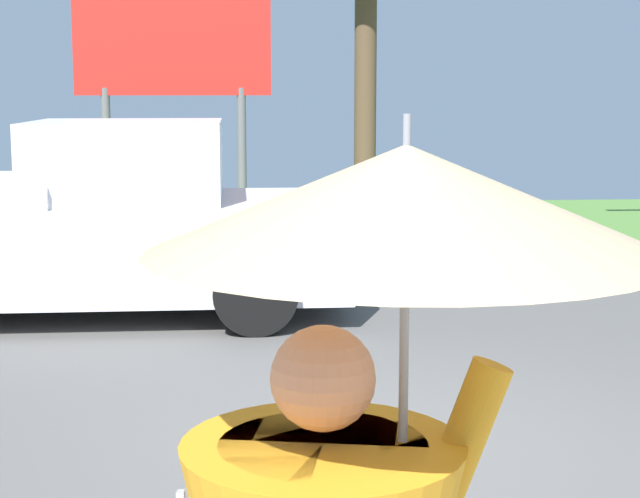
{
  "coord_description": "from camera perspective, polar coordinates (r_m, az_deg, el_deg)",
  "views": [
    {
      "loc": [
        -0.96,
        -5.9,
        2.18
      ],
      "look_at": [
        -0.39,
        1.0,
        1.1
      ],
      "focal_mm": 57.68,
      "sensor_mm": 36.0,
      "label": 1
    }
  ],
  "objects": [
    {
      "name": "pickup_truck",
      "position": [
        10.23,
        -13.14,
        1.26
      ],
      "size": [
        5.2,
        2.28,
        1.88
      ],
      "rotation": [
        0.0,
        0.0,
        0.14
      ],
      "color": "silver",
      "rests_on": "ground_plane"
    },
    {
      "name": "roadside_billboard",
      "position": [
        13.98,
        -8.16,
        10.27
      ],
      "size": [
        2.6,
        0.12,
        3.5
      ],
      "color": "slate",
      "rests_on": "ground_plane"
    },
    {
      "name": "ground_plane",
      "position": [
        9.18,
        1.46,
        -5.2
      ],
      "size": [
        40.0,
        22.0,
        0.2
      ],
      "color": "#565451"
    }
  ]
}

